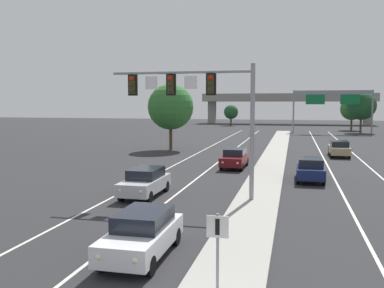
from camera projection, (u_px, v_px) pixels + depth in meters
The scene contains 18 objects.
median_island at pixel (261, 189), 26.01m from camera, with size 2.40×110.00×0.15m, color #9E9B93.
lane_stripe_oncoming_center at pixel (208, 170), 33.88m from camera, with size 0.14×100.00×0.01m, color silver.
lane_stripe_receding_center at pixel (332, 175), 31.71m from camera, with size 0.14×100.00×0.01m, color silver.
edge_stripe_left at pixel (168, 169), 34.64m from camera, with size 0.14×100.00×0.01m, color silver.
edge_stripe_right at pixel (380, 176), 30.95m from camera, with size 0.14×100.00×0.01m, color silver.
overhead_signal_mast at pixel (201, 99), 23.13m from camera, with size 7.93×0.44×7.20m.
median_sign_post at pixel (218, 242), 11.51m from camera, with size 0.60×0.10×2.20m.
car_oncoming_white at pixel (142, 233), 14.78m from camera, with size 1.83×4.48×1.58m.
car_oncoming_silver at pixel (145, 182), 24.44m from camera, with size 1.85×4.48×1.58m.
car_oncoming_darkred at pixel (235, 158), 35.03m from camera, with size 1.91×4.50×1.58m.
car_receding_navy at pixel (310, 169), 29.21m from camera, with size 1.82×4.47×1.58m.
car_receding_tan at pixel (339, 148), 42.39m from camera, with size 1.82×4.47×1.58m.
highway_sign_gantry at pixel (333, 98), 73.82m from camera, with size 13.28×0.42×7.50m.
overpass_bridge at pixel (287, 101), 107.82m from camera, with size 42.40×6.40×7.65m.
tree_far_left_b at pixel (171, 107), 48.05m from camera, with size 5.14×5.14×7.43m.
tree_far_right_c at pixel (361, 106), 75.47m from camera, with size 5.11×5.11×7.39m.
tree_far_right_b at pixel (352, 109), 82.93m from camera, with size 4.39×4.39×6.35m.
tree_far_left_c at pixel (231, 112), 100.54m from camera, with size 3.36×3.36×4.86m.
Camera 1 is at (1.87, -7.90, 5.30)m, focal length 40.16 mm.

